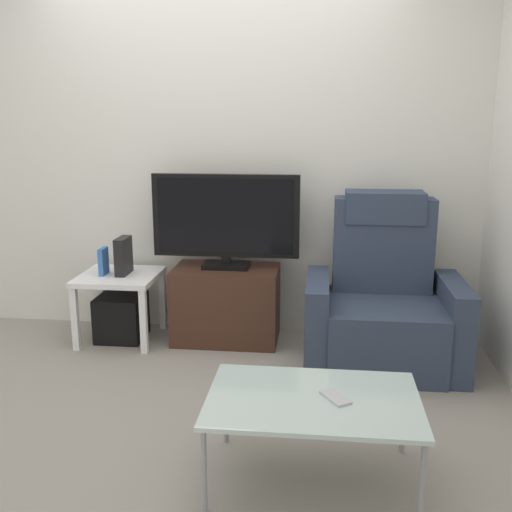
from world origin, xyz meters
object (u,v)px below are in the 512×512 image
object	(u,v)px
subwoofer_box	(121,317)
side_table	(120,285)
book_upright	(103,261)
recliner_armchair	(383,306)
cell_phone	(335,397)
television	(226,219)
tv_stand	(226,304)
coffee_table	(313,403)
game_console	(123,256)

from	to	relation	value
subwoofer_box	side_table	bearing A→B (deg)	-45.00
subwoofer_box	book_upright	xyz separation A→B (m)	(-0.10, -0.02, 0.41)
recliner_armchair	cell_phone	world-z (taller)	recliner_armchair
recliner_armchair	subwoofer_box	bearing A→B (deg)	-175.82
cell_phone	subwoofer_box	bearing A→B (deg)	101.03
recliner_armchair	book_upright	xyz separation A→B (m)	(-1.91, 0.17, 0.20)
television	cell_phone	size ratio (longest dim) A/B	6.75
tv_stand	cell_phone	world-z (taller)	tv_stand
side_table	coffee_table	size ratio (longest dim) A/B	0.60
coffee_table	side_table	bearing A→B (deg)	131.74
tv_stand	side_table	xyz separation A→B (m)	(-0.75, -0.07, 0.14)
television	book_upright	xyz separation A→B (m)	(-0.85, -0.10, -0.30)
tv_stand	subwoofer_box	size ratio (longest dim) A/B	2.29
recliner_armchair	television	bearing A→B (deg)	175.59
television	recliner_armchair	size ratio (longest dim) A/B	0.94
television	coffee_table	distance (m)	1.83
recliner_armchair	book_upright	bearing A→B (deg)	-174.91
television	coffee_table	xyz separation A→B (m)	(0.64, -1.64, -0.50)
tv_stand	book_upright	bearing A→B (deg)	-174.25
game_console	book_upright	bearing A→B (deg)	-167.47
side_table	subwoofer_box	distance (m)	0.24
tv_stand	game_console	xyz separation A→B (m)	(-0.71, -0.06, 0.34)
side_table	cell_phone	bearing A→B (deg)	-46.38
television	book_upright	distance (m)	0.90
coffee_table	game_console	bearing A→B (deg)	130.83
recliner_armchair	coffee_table	bearing A→B (deg)	-96.95
subwoofer_box	book_upright	distance (m)	0.43
tv_stand	subwoofer_box	bearing A→B (deg)	-175.00
side_table	book_upright	size ratio (longest dim) A/B	2.86
side_table	coffee_table	xyz separation A→B (m)	(1.39, -1.55, -0.03)
coffee_table	cell_phone	xyz separation A→B (m)	(0.09, 0.00, 0.03)
recliner_armchair	subwoofer_box	xyz separation A→B (m)	(-1.81, 0.19, -0.21)
subwoofer_box	coffee_table	xyz separation A→B (m)	(1.39, -1.55, 0.21)
book_upright	cell_phone	distance (m)	2.20
game_console	coffee_table	distance (m)	2.08
tv_stand	cell_phone	xyz separation A→B (m)	(0.73, -1.62, 0.14)
side_table	game_console	bearing A→B (deg)	15.95
tv_stand	television	bearing A→B (deg)	90.00
tv_stand	coffee_table	bearing A→B (deg)	-68.49
tv_stand	game_console	size ratio (longest dim) A/B	2.81
side_table	television	bearing A→B (deg)	6.44
game_console	cell_phone	world-z (taller)	game_console
side_table	coffee_table	distance (m)	2.08
television	game_console	xyz separation A→B (m)	(-0.71, -0.07, -0.26)
recliner_armchair	cell_phone	distance (m)	1.40
tv_stand	book_upright	size ratio (longest dim) A/B	3.86
book_upright	television	bearing A→B (deg)	7.02
coffee_table	recliner_armchair	bearing A→B (deg)	72.77
tv_stand	television	world-z (taller)	television
book_upright	coffee_table	world-z (taller)	book_upright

